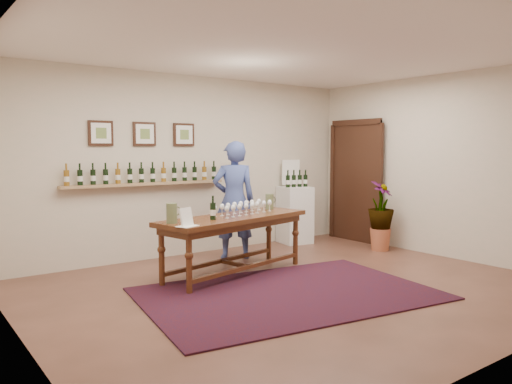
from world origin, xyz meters
TOP-DOWN VIEW (x-y plane):
  - ground at (0.00, 0.00)m, footprint 6.00×6.00m
  - room_shell at (2.11, 1.86)m, footprint 6.00×6.00m
  - rug at (-0.24, -0.14)m, footprint 3.56×2.65m
  - tasting_table at (-0.22, 0.98)m, footprint 2.31×1.15m
  - table_glasses at (-0.01, 1.08)m, footprint 1.23×0.58m
  - table_bottles at (-0.64, 0.88)m, footprint 0.26×0.16m
  - pitcher_left at (-1.18, 0.88)m, footprint 0.17×0.17m
  - pitcher_right at (0.60, 1.28)m, footprint 0.18×0.18m
  - menu_card at (-1.15, 0.58)m, footprint 0.28×0.24m
  - display_pedestal at (1.89, 2.20)m, footprint 0.58×0.58m
  - pedestal_bottles at (1.88, 2.14)m, footprint 0.28×0.12m
  - info_sign at (1.94, 2.38)m, footprint 0.36×0.08m
  - potted_plant at (2.58, 0.86)m, footprint 0.70×0.70m
  - person at (0.33, 1.80)m, footprint 0.76×0.65m

SIDE VIEW (x-z plane):
  - ground at x=0.00m, z-range 0.00..0.00m
  - rug at x=-0.24m, z-range 0.00..0.02m
  - display_pedestal at x=1.89m, z-range 0.00..1.00m
  - potted_plant at x=2.58m, z-range 0.08..1.07m
  - tasting_table at x=-0.22m, z-range 0.27..1.06m
  - table_glasses at x=-0.01m, z-range 0.78..0.95m
  - person at x=0.33m, z-range 0.00..1.78m
  - menu_card at x=-1.15m, z-range 0.78..1.00m
  - pitcher_right at x=0.60m, z-range 0.78..1.01m
  - pitcher_left at x=-1.18m, z-range 0.78..1.02m
  - table_bottles at x=-0.64m, z-range 0.78..1.06m
  - room_shell at x=2.11m, z-range -1.88..4.12m
  - pedestal_bottles at x=1.88m, z-range 1.00..1.27m
  - info_sign at x=1.94m, z-range 1.00..1.49m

